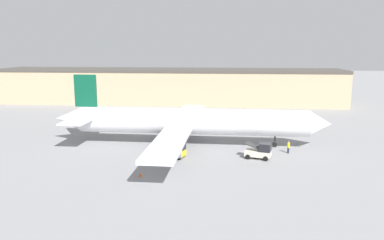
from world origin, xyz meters
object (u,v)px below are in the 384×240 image
object	(u,v)px
ground_crew_worker	(288,147)
safety_cone_near	(140,174)
airplane	(186,122)
baggage_tug	(176,150)
belt_loader_truck	(260,151)

from	to	relation	value
ground_crew_worker	safety_cone_near	xyz separation A→B (m)	(-18.69, -11.78, -0.64)
airplane	ground_crew_worker	distance (m)	15.67
baggage_tug	belt_loader_truck	size ratio (longest dim) A/B	0.92
baggage_tug	safety_cone_near	size ratio (longest dim) A/B	6.31
baggage_tug	belt_loader_truck	xyz separation A→B (m)	(11.47, 0.49, 0.00)
baggage_tug	safety_cone_near	world-z (taller)	baggage_tug
baggage_tug	belt_loader_truck	world-z (taller)	baggage_tug
airplane	ground_crew_worker	size ratio (longest dim) A/B	24.93
airplane	belt_loader_truck	size ratio (longest dim) A/B	11.33
baggage_tug	safety_cone_near	bearing A→B (deg)	-94.67
belt_loader_truck	baggage_tug	bearing A→B (deg)	-162.19
airplane	baggage_tug	size ratio (longest dim) A/B	12.28
ground_crew_worker	baggage_tug	size ratio (longest dim) A/B	0.49
ground_crew_worker	safety_cone_near	size ratio (longest dim) A/B	3.11
ground_crew_worker	safety_cone_near	bearing A→B (deg)	70.31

